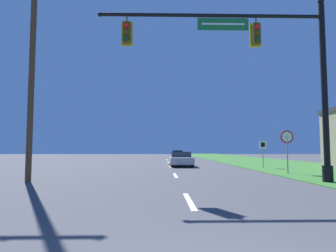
{
  "coord_description": "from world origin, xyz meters",
  "views": [
    {
      "loc": [
        -0.8,
        -2.46,
        1.46
      ],
      "look_at": [
        0.0,
        30.86,
        4.0
      ],
      "focal_mm": 32.0,
      "sensor_mm": 36.0,
      "label": 1
    }
  ],
  "objects_px": {
    "route_sign_post": "(263,148)",
    "signal_mast": "(268,67)",
    "far_car": "(177,154)",
    "utility_pole_near": "(32,66)",
    "car_ahead": "(181,159)",
    "stop_sign": "(287,142)"
  },
  "relations": [
    {
      "from": "utility_pole_near",
      "to": "far_car",
      "type": "bearing_deg",
      "value": 76.81
    },
    {
      "from": "car_ahead",
      "to": "route_sign_post",
      "type": "bearing_deg",
      "value": -23.68
    },
    {
      "from": "car_ahead",
      "to": "far_car",
      "type": "distance_m",
      "value": 24.85
    },
    {
      "from": "stop_sign",
      "to": "utility_pole_near",
      "type": "height_order",
      "value": "utility_pole_near"
    },
    {
      "from": "car_ahead",
      "to": "signal_mast",
      "type": "bearing_deg",
      "value": -76.24
    },
    {
      "from": "far_car",
      "to": "route_sign_post",
      "type": "relative_size",
      "value": 2.11
    },
    {
      "from": "signal_mast",
      "to": "utility_pole_near",
      "type": "xyz_separation_m",
      "value": [
        -10.57,
        0.58,
        0.11
      ]
    },
    {
      "from": "far_car",
      "to": "stop_sign",
      "type": "xyz_separation_m",
      "value": [
        4.64,
        -32.73,
        1.26
      ]
    },
    {
      "from": "car_ahead",
      "to": "route_sign_post",
      "type": "height_order",
      "value": "route_sign_post"
    },
    {
      "from": "far_car",
      "to": "signal_mast",
      "type": "bearing_deg",
      "value": -86.98
    },
    {
      "from": "far_car",
      "to": "utility_pole_near",
      "type": "relative_size",
      "value": 0.43
    },
    {
      "from": "stop_sign",
      "to": "signal_mast",
      "type": "bearing_deg",
      "value": -120.37
    },
    {
      "from": "far_car",
      "to": "utility_pole_near",
      "type": "height_order",
      "value": "utility_pole_near"
    },
    {
      "from": "signal_mast",
      "to": "utility_pole_near",
      "type": "relative_size",
      "value": 1.02
    },
    {
      "from": "signal_mast",
      "to": "route_sign_post",
      "type": "distance_m",
      "value": 10.85
    },
    {
      "from": "signal_mast",
      "to": "route_sign_post",
      "type": "bearing_deg",
      "value": 72.81
    },
    {
      "from": "car_ahead",
      "to": "utility_pole_near",
      "type": "bearing_deg",
      "value": -122.32
    },
    {
      "from": "car_ahead",
      "to": "route_sign_post",
      "type": "xyz_separation_m",
      "value": [
        6.08,
        -2.67,
        0.92
      ]
    },
    {
      "from": "stop_sign",
      "to": "route_sign_post",
      "type": "xyz_separation_m",
      "value": [
        0.36,
        5.24,
        -0.34
      ]
    },
    {
      "from": "signal_mast",
      "to": "far_car",
      "type": "distance_m",
      "value": 37.61
    },
    {
      "from": "signal_mast",
      "to": "stop_sign",
      "type": "relative_size",
      "value": 4.08
    },
    {
      "from": "route_sign_post",
      "to": "signal_mast",
      "type": "bearing_deg",
      "value": -107.19
    }
  ]
}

